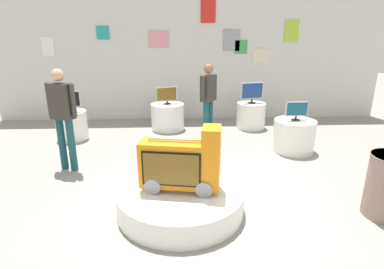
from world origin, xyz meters
The scene contains 14 objects.
ground_plane centered at (0.00, 0.00, 0.00)m, with size 30.00×30.00×0.00m, color gray.
back_wall_display centered at (0.00, 4.47, 1.69)m, with size 10.42×0.13×3.37m.
main_display_pedestal centered at (-0.33, -0.32, 0.16)m, with size 1.65×1.65×0.31m, color white.
novelty_firetruck_tv centered at (-0.32, -0.33, 0.66)m, with size 1.05×0.53×0.86m.
display_pedestal_left_rear centered at (-2.72, 2.75, 0.32)m, with size 0.67×0.67×0.64m, color white.
tv_on_left_rear centered at (-2.72, 2.75, 0.88)m, with size 0.51×0.22×0.45m.
display_pedestal_center_rear centered at (1.95, 1.79, 0.32)m, with size 0.81×0.81×0.64m, color white.
tv_on_center_rear centered at (1.95, 1.79, 0.84)m, with size 0.44×0.17×0.37m.
display_pedestal_right_rear centered at (1.47, 3.44, 0.32)m, with size 0.70×0.70×0.64m, color white.
tv_on_right_rear centered at (1.47, 3.44, 0.92)m, with size 0.57×0.19×0.50m.
display_pedestal_far_right centered at (-0.61, 3.43, 0.32)m, with size 0.81×0.81×0.64m, color white.
tv_on_far_right centered at (-0.61, 3.43, 0.86)m, with size 0.51×0.21×0.41m.
shopper_browsing_near_truck centered at (-2.25, 1.09, 1.01)m, with size 0.53×0.33×1.72m.
shopper_browsing_rear centered at (0.29, 2.43, 0.99)m, with size 0.38×0.48×1.68m.
Camera 1 is at (-0.35, -3.86, 2.20)m, focal length 28.40 mm.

